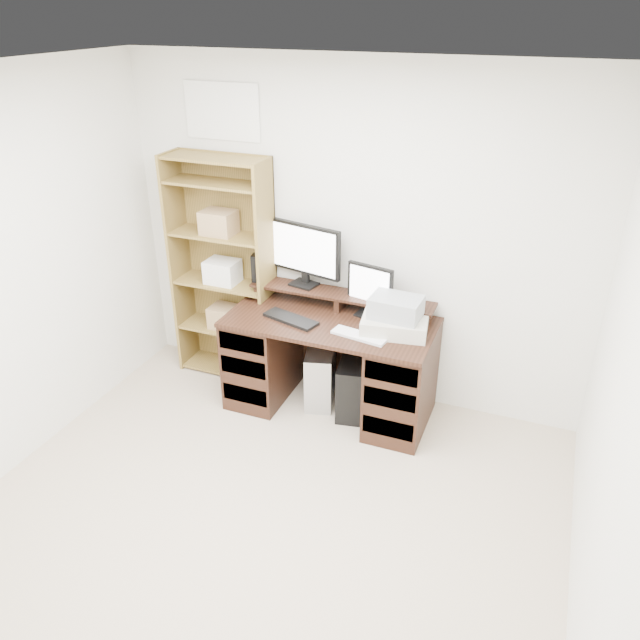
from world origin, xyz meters
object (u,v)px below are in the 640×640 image
Objects in this scene: monitor_wide at (305,252)px; tower_black at (352,385)px; printer at (395,324)px; desk at (331,363)px; bookshelf at (224,268)px; monitor_small at (370,289)px; tower_silver at (320,373)px.

tower_black is at bearing -14.54° from monitor_wide.
monitor_wide is at bearing 152.39° from printer.
bookshelf is (-0.98, 0.21, 0.53)m from desk.
bookshelf reaches higher than printer.
bookshelf is (-0.67, -0.05, -0.22)m from monitor_wide.
monitor_wide reaches higher than desk.
desk is 3.89× the size of monitor_small.
monitor_wide is 1.06m from tower_black.
printer is at bearing -6.42° from monitor_wide.
tower_black is at bearing 7.80° from desk.
monitor_small is 0.21× the size of bookshelf.
desk is 0.64m from monitor_small.
bookshelf reaches higher than monitor_wide.
monitor_wide is 1.30× the size of tower_silver.
desk is 0.85m from monitor_wide.
printer is at bearing -14.21° from tower_black.
monitor_wide is at bearing -177.06° from monitor_small.
bookshelf reaches higher than tower_silver.
monitor_small is 0.83× the size of tower_black.
tower_silver is at bearing 145.70° from desk.
monitor_wide is 1.33× the size of printer.
bookshelf is (-0.87, 0.14, 0.69)m from tower_silver.
tower_black is 0.26× the size of bookshelf.
monitor_wide is 0.95m from tower_silver.
monitor_small is 1.21m from bookshelf.
monitor_small reaches higher than desk.
desk is at bearing -130.45° from monitor_small.
printer is at bearing -23.73° from monitor_small.
tower_silver is at bearing -31.50° from monitor_wide.
monitor_wide is at bearing 143.30° from tower_black.
printer reaches higher than desk.
desk is 3.38× the size of printer.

